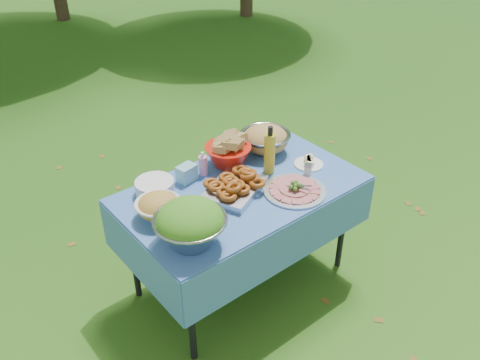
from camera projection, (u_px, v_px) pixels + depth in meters
The scene contains 14 objects.
ground at pixel (242, 279), 3.50m from camera, with size 80.00×80.00×0.00m, color #0E3309.
picnic_table at pixel (242, 236), 3.29m from camera, with size 1.46×0.86×0.76m, color #739EDD.
salad_bowl at pixel (190, 224), 2.58m from camera, with size 0.38×0.38×0.25m, color #979B9F, non-canonical shape.
pasta_bowl_white at pixel (158, 206), 2.80m from camera, with size 0.25×0.25×0.14m, color white, non-canonical shape.
plate_stack at pixel (155, 187), 3.01m from camera, with size 0.23×0.23×0.09m, color white.
wipes_box at pixel (187, 173), 3.12m from camera, with size 0.12×0.08×0.11m, color #7EBECF.
sanitizer_bottle at pixel (203, 163), 3.16m from camera, with size 0.06×0.06×0.16m, color pink.
bread_bowl at pixel (228, 151), 3.25m from camera, with size 0.30×0.30×0.20m, color red, non-canonical shape.
pasta_bowl_steel at pixel (265, 139), 3.41m from camera, with size 0.34×0.34×0.18m, color #979B9F, non-canonical shape.
fried_tray at pixel (235, 186), 3.02m from camera, with size 0.38×0.27×0.09m, color #BABABE.
charcuterie_platter at pixel (295, 186), 3.02m from camera, with size 0.38×0.38×0.09m, color silver.
oil_bottle at pixel (270, 150), 3.14m from camera, with size 0.07×0.07×0.32m, color gold.
cheese_plate at pixel (309, 161), 3.29m from camera, with size 0.19×0.19×0.05m, color white.
shaker at pixel (308, 170), 3.18m from camera, with size 0.05×0.05×0.08m, color silver.
Camera 1 is at (-1.62, -1.97, 2.49)m, focal length 38.00 mm.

